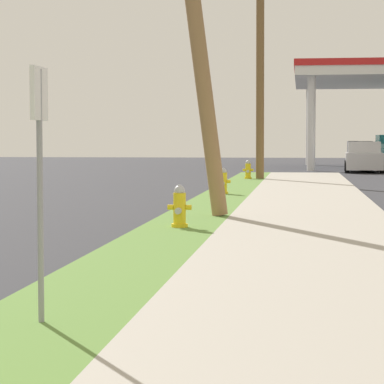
{
  "coord_description": "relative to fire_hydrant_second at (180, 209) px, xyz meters",
  "views": [
    {
      "loc": [
        2.82,
        -0.21,
        1.63
      ],
      "look_at": [
        0.72,
        15.98,
        0.63
      ],
      "focal_mm": 78.85,
      "sensor_mm": 36.0,
      "label": 1
    }
  ],
  "objects": [
    {
      "name": "fire_hydrant_second",
      "position": [
        0.0,
        0.0,
        0.0
      ],
      "size": [
        0.42,
        0.38,
        0.74
      ],
      "color": "yellow",
      "rests_on": "grass_verge"
    },
    {
      "name": "utility_pole_midground",
      "position": [
        -0.02,
        2.13,
        3.82
      ],
      "size": [
        1.88,
        0.93,
        8.14
      ],
      "color": "#937047",
      "rests_on": "grass_verge"
    },
    {
      "name": "fire_hydrant_third",
      "position": [
        -0.09,
        9.34,
        0.0
      ],
      "size": [
        0.42,
        0.37,
        0.74
      ],
      "color": "yellow",
      "rests_on": "grass_verge"
    },
    {
      "name": "fire_hydrant_fourth",
      "position": [
        0.02,
        18.89,
        0.0
      ],
      "size": [
        0.42,
        0.38,
        0.74
      ],
      "color": "yellow",
      "rests_on": "grass_verge"
    },
    {
      "name": "utility_pole_background",
      "position": [
        0.47,
        19.09,
        4.47
      ],
      "size": [
        0.41,
        1.4,
        9.43
      ],
      "color": "brown",
      "rests_on": "grass_verge"
    },
    {
      "name": "street_sign_post",
      "position": [
        -0.05,
        -7.77,
        1.19
      ],
      "size": [
        0.05,
        0.36,
        2.12
      ],
      "color": "gray",
      "rests_on": "grass_verge"
    },
    {
      "name": "car_silver_by_near_pump",
      "position": [
        5.32,
        29.72,
        0.28
      ],
      "size": [
        2.12,
        4.58,
        1.57
      ],
      "color": "#BCBCC1",
      "rests_on": "ground"
    }
  ]
}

